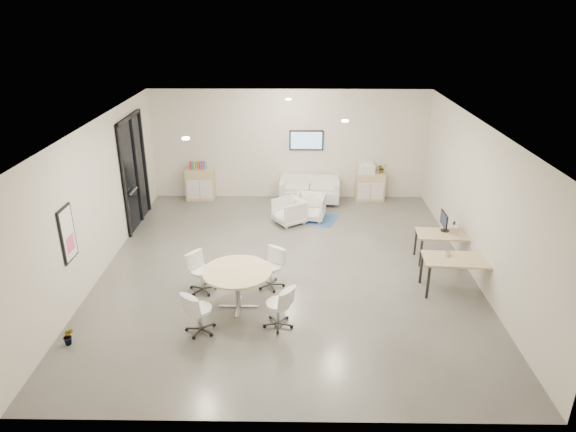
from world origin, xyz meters
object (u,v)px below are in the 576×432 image
(sideboard_left, at_px, (201,184))
(desk_rear, at_px, (446,236))
(armchair_left, at_px, (289,210))
(round_table, at_px, (237,274))
(loveseat, at_px, (310,191))
(sideboard_right, at_px, (370,186))
(armchair_right, at_px, (310,206))
(desk_front, at_px, (459,262))

(sideboard_left, distance_m, desk_rear, 7.29)
(armchair_left, relative_size, round_table, 0.56)
(loveseat, relative_size, armchair_left, 2.40)
(sideboard_right, bearing_deg, armchair_right, -140.26)
(loveseat, bearing_deg, armchair_right, -86.60)
(sideboard_left, bearing_deg, sideboard_right, 0.14)
(round_table, bearing_deg, armchair_left, 77.17)
(sideboard_left, height_order, desk_rear, sideboard_left)
(desk_front, bearing_deg, sideboard_left, 143.36)
(armchair_right, bearing_deg, loveseat, 100.18)
(armchair_right, bearing_deg, desk_rear, -28.15)
(armchair_right, distance_m, round_table, 4.62)
(sideboard_right, bearing_deg, loveseat, -173.55)
(round_table, bearing_deg, desk_rear, 23.98)
(loveseat, xyz_separation_m, round_table, (-1.51, -5.65, 0.37))
(desk_rear, bearing_deg, armchair_right, 144.95)
(sideboard_right, relative_size, armchair_left, 1.15)
(desk_rear, bearing_deg, loveseat, 132.54)
(armchair_left, relative_size, desk_rear, 0.55)
(sideboard_left, distance_m, armchair_left, 3.18)
(sideboard_left, height_order, desk_front, sideboard_left)
(sideboard_right, bearing_deg, desk_front, -78.40)
(sideboard_right, bearing_deg, round_table, -119.39)
(loveseat, relative_size, round_table, 1.33)
(armchair_left, height_order, desk_rear, armchair_left)
(sideboard_left, bearing_deg, desk_front, -40.36)
(sideboard_right, height_order, desk_front, sideboard_right)
(armchair_right, xyz_separation_m, round_table, (-1.50, -4.36, 0.34))
(sideboard_left, bearing_deg, desk_rear, -31.93)
(sideboard_left, relative_size, armchair_left, 1.28)
(desk_front, bearing_deg, round_table, -167.37)
(sideboard_right, relative_size, desk_front, 0.58)
(loveseat, height_order, armchair_left, loveseat)
(sideboard_left, relative_size, armchair_right, 1.23)
(sideboard_right, xyz_separation_m, desk_rear, (1.17, -3.86, 0.19))
(armchair_left, distance_m, round_table, 4.19)
(loveseat, relative_size, armchair_right, 2.30)
(armchair_right, bearing_deg, sideboard_right, 50.21)
(loveseat, bearing_deg, desk_rear, -47.34)
(sideboard_right, xyz_separation_m, desk_front, (1.06, -5.17, 0.23))
(armchair_right, height_order, desk_front, armchair_right)
(loveseat, bearing_deg, round_table, -101.26)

